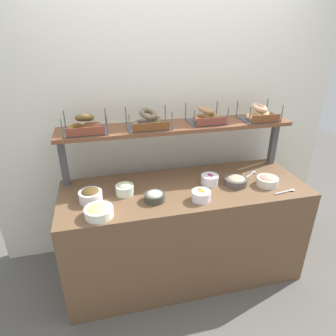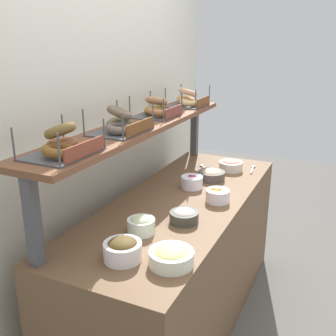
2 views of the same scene
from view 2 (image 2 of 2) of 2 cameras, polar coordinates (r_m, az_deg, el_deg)
ground_plane at (r=2.79m, az=1.68°, el=-20.83°), size 8.00×8.00×0.00m
back_wall at (r=2.50m, az=-9.78°, el=5.04°), size 3.13×0.06×2.40m
deli_counter at (r=2.55m, az=1.77°, el=-13.38°), size 1.93×0.70×0.85m
shelf_riser_left at (r=1.71m, az=-18.83°, el=-7.27°), size 0.05×0.05×0.40m
shelf_riser_right at (r=3.19m, az=3.81°, el=5.34°), size 0.05×0.05×0.40m
upper_shelf at (r=2.34m, az=-4.16°, el=5.99°), size 1.89×0.32×0.03m
bowl_hummus at (r=2.68m, az=6.26°, el=-0.93°), size 0.18×0.18×0.07m
bowl_fruit_salad at (r=2.32m, az=7.11°, el=-3.89°), size 0.14×0.14×0.08m
bowl_egg_salad at (r=1.70m, az=0.47°, el=-12.54°), size 0.19×0.19×0.08m
bowl_beet_salad at (r=2.52m, az=3.45°, el=-1.96°), size 0.14×0.14×0.08m
bowl_tuna_salad at (r=2.06m, az=2.32°, el=-6.86°), size 0.15×0.15×0.07m
bowl_lox_spread at (r=2.88m, az=9.00°, el=0.42°), size 0.17×0.17×0.08m
bowl_scallion_spread at (r=1.95m, az=-3.87°, el=-8.08°), size 0.14×0.14×0.09m
bowl_chocolate_spread at (r=1.74m, az=-6.53°, el=-11.50°), size 0.17×0.17×0.10m
serving_spoon_near_plate at (r=2.95m, az=12.06°, el=-0.00°), size 0.18×0.04×0.01m
serving_spoon_by_edge at (r=2.92m, az=5.08°, el=0.15°), size 0.16×0.11×0.01m
bagel_basket_cinnamon_raisin at (r=1.75m, az=-15.00°, el=3.31°), size 0.32×0.25×0.15m
bagel_basket_poppy at (r=2.12m, az=-6.85°, el=6.36°), size 0.33×0.24×0.15m
bagel_basket_everything at (r=2.54m, az=-1.62°, el=8.47°), size 0.29×0.26×0.14m
bagel_basket_plain at (r=2.94m, az=2.91°, el=9.78°), size 0.30×0.25×0.14m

